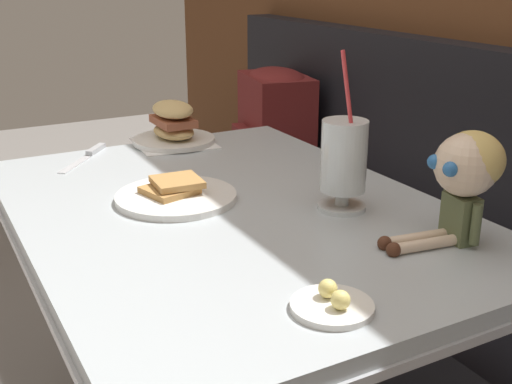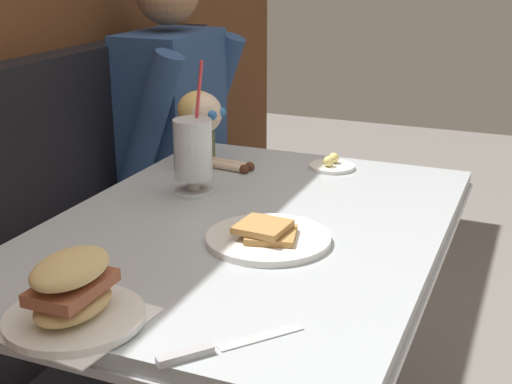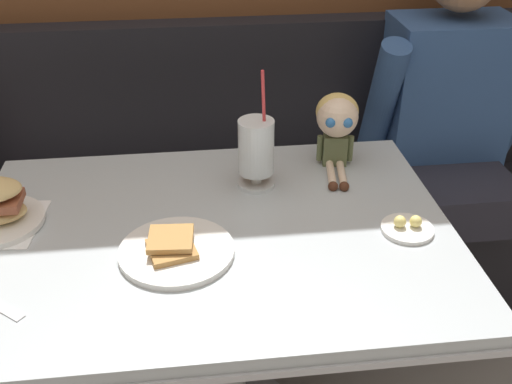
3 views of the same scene
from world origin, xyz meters
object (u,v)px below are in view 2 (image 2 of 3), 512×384
Objects in this scene: seated_doll at (202,117)px; milkshake_glass at (193,152)px; sandwich_plate at (73,296)px; butter_saucer at (332,165)px; diner_patron at (182,118)px; butter_knife at (207,350)px; toast_plate at (268,237)px.

milkshake_glass is at bearing -158.26° from seated_doll.
sandwich_plate is 0.95m from butter_saucer.
milkshake_glass is 0.24m from seated_doll.
diner_patron is at bearing 30.24° from milkshake_glass.
milkshake_glass is 0.71m from butter_knife.
sandwich_plate reaches higher than butter_saucer.
butter_knife is 0.86× the size of seated_doll.
toast_plate is 2.08× the size of butter_saucer.
milkshake_glass is 0.39× the size of diner_patron.
diner_patron is (1.29, 0.73, -0.00)m from butter_knife.
sandwich_plate is at bearing -169.94° from milkshake_glass.
milkshake_glass reaches higher than toast_plate.
seated_doll is at bearing 39.87° from toast_plate.
sandwich_plate is at bearing -166.70° from seated_doll.
diner_patron is at bearing 34.06° from seated_doll.
butter_knife is at bearing -153.06° from seated_doll.
diner_patron is (0.67, 0.39, -0.10)m from milkshake_glass.
seated_doll is (0.84, 0.20, 0.08)m from sandwich_plate.
diner_patron reaches higher than seated_doll.
butter_knife is (0.00, -0.23, -0.04)m from sandwich_plate.
toast_plate is 1.10m from diner_patron.
milkshake_glass is at bearing 142.45° from butter_saucer.
butter_knife is at bearing -174.24° from butter_saucer.
milkshake_glass is 0.41m from butter_saucer.
milkshake_glass is 1.43× the size of sandwich_plate.
sandwich_plate is 0.23m from butter_knife.
diner_patron is (0.88, 0.66, -0.01)m from toast_plate.
milkshake_glass is 0.63m from sandwich_plate.
butter_saucer is at bearing 2.92° from toast_plate.
toast_plate is at bearing -142.97° from diner_patron.
milkshake_glass reaches higher than sandwich_plate.
toast_plate reaches higher than butter_saucer.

